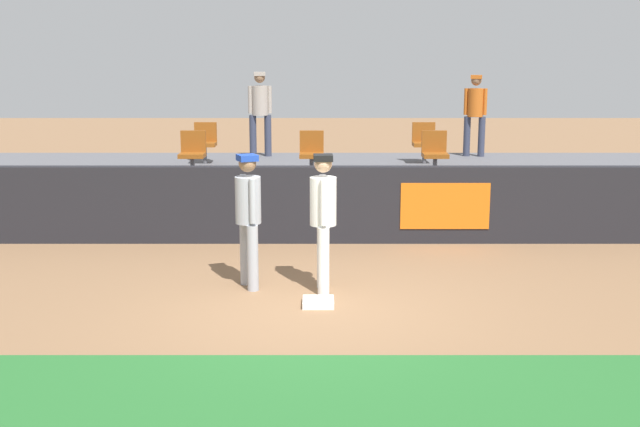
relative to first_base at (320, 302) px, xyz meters
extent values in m
plane|color=#846042|center=(-0.06, -0.09, -0.04)|extent=(60.00, 60.00, 0.00)
cube|color=#26662B|center=(-0.06, -3.13, -0.04)|extent=(18.00, 2.80, 0.01)
cube|color=white|center=(0.00, 0.00, 0.00)|extent=(0.40, 0.40, 0.08)
cylinder|color=white|center=(0.06, 0.80, 0.42)|extent=(0.16, 0.16, 0.92)
cylinder|color=white|center=(0.07, 0.46, 0.42)|extent=(0.16, 0.16, 0.92)
cylinder|color=white|center=(0.06, 0.63, 1.20)|extent=(0.37, 0.37, 0.65)
sphere|color=tan|center=(0.06, 0.63, 1.71)|extent=(0.24, 0.24, 0.24)
cube|color=black|center=(0.06, 0.63, 1.79)|extent=(0.26, 0.26, 0.08)
cylinder|color=white|center=(0.06, 0.85, 1.22)|extent=(0.09, 0.09, 0.61)
cylinder|color=white|center=(0.07, 0.42, 1.22)|extent=(0.09, 0.09, 0.61)
ellipsoid|color=brown|center=(0.16, 0.85, 0.96)|extent=(0.13, 0.20, 0.28)
cylinder|color=#9EA3AD|center=(-1.02, 0.96, 0.41)|extent=(0.15, 0.15, 0.91)
cylinder|color=#9EA3AD|center=(-0.89, 0.65, 0.41)|extent=(0.15, 0.15, 0.91)
cylinder|color=#9EA3AD|center=(-0.95, 0.81, 1.19)|extent=(0.46, 0.46, 0.64)
sphere|color=#8C6647|center=(-0.95, 0.81, 1.68)|extent=(0.24, 0.24, 0.24)
cube|color=#193899|center=(-0.95, 0.81, 1.76)|extent=(0.32, 0.32, 0.08)
cylinder|color=#9EA3AD|center=(-1.03, 1.00, 1.21)|extent=(0.09, 0.09, 0.60)
cylinder|color=#9EA3AD|center=(-0.87, 0.61, 1.21)|extent=(0.09, 0.09, 0.60)
cube|color=black|center=(-0.06, 3.46, 0.61)|extent=(18.00, 0.24, 1.31)
cube|color=orange|center=(2.12, 3.34, 0.61)|extent=(1.50, 0.02, 0.79)
cube|color=#59595E|center=(-0.06, 6.03, 0.42)|extent=(18.00, 4.80, 0.92)
cylinder|color=#4C4C51|center=(-2.37, 6.63, 1.08)|extent=(0.08, 0.08, 0.40)
cube|color=#8C4714|center=(-2.37, 6.63, 1.28)|extent=(0.47, 0.44, 0.08)
cube|color=#8C4714|center=(-2.37, 6.82, 1.52)|extent=(0.47, 0.06, 0.40)
cylinder|color=#4C4C51|center=(-2.34, 4.83, 1.08)|extent=(0.08, 0.08, 0.40)
cube|color=#8C4714|center=(-2.34, 4.83, 1.28)|extent=(0.47, 0.44, 0.08)
cube|color=#8C4714|center=(-2.34, 5.02, 1.52)|extent=(0.47, 0.06, 0.40)
cylinder|color=#4C4C51|center=(2.19, 6.63, 1.08)|extent=(0.08, 0.08, 0.40)
cube|color=#8C4714|center=(2.19, 6.63, 1.28)|extent=(0.48, 0.44, 0.08)
cube|color=#8C4714|center=(2.19, 6.82, 1.52)|extent=(0.48, 0.06, 0.40)
cylinder|color=#4C4C51|center=(2.15, 4.83, 1.08)|extent=(0.08, 0.08, 0.40)
cube|color=#8C4714|center=(2.15, 4.83, 1.28)|extent=(0.46, 0.44, 0.08)
cube|color=#8C4714|center=(2.15, 5.02, 1.52)|extent=(0.46, 0.06, 0.40)
cylinder|color=#4C4C51|center=(-0.13, 4.83, 1.08)|extent=(0.08, 0.08, 0.40)
cube|color=#8C4714|center=(-0.13, 4.83, 1.28)|extent=(0.45, 0.44, 0.08)
cube|color=#8C4714|center=(-0.13, 5.02, 1.52)|extent=(0.45, 0.06, 0.40)
cylinder|color=#33384C|center=(3.60, 7.79, 1.32)|extent=(0.15, 0.15, 0.88)
cylinder|color=#33384C|center=(3.29, 7.86, 1.32)|extent=(0.15, 0.15, 0.88)
cylinder|color=#BF5919|center=(3.44, 7.82, 2.07)|extent=(0.41, 0.41, 0.62)
sphere|color=#8C6647|center=(3.44, 7.82, 2.55)|extent=(0.23, 0.23, 0.23)
cube|color=#BF5919|center=(3.44, 7.82, 2.62)|extent=(0.29, 0.29, 0.08)
cylinder|color=#BF5919|center=(3.64, 7.78, 2.09)|extent=(0.09, 0.09, 0.58)
cylinder|color=#BF5919|center=(3.24, 7.87, 2.09)|extent=(0.09, 0.09, 0.58)
cylinder|color=#33384C|center=(-1.13, 7.84, 1.34)|extent=(0.15, 0.15, 0.91)
cylinder|color=#33384C|center=(-1.46, 7.81, 1.34)|extent=(0.15, 0.15, 0.91)
cylinder|color=#A5998C|center=(-1.30, 7.83, 2.11)|extent=(0.39, 0.39, 0.64)
sphere|color=#8C6647|center=(-1.30, 7.83, 2.61)|extent=(0.24, 0.24, 0.24)
cube|color=#A5998C|center=(-1.30, 7.83, 2.69)|extent=(0.27, 0.27, 0.08)
cylinder|color=#A5998C|center=(-1.09, 7.85, 2.13)|extent=(0.09, 0.09, 0.60)
cylinder|color=#A5998C|center=(-1.51, 7.80, 2.13)|extent=(0.09, 0.09, 0.60)
camera|label=1|loc=(0.02, -9.76, 3.14)|focal=44.62mm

